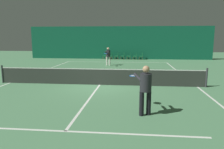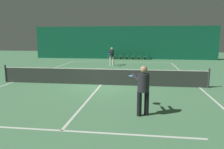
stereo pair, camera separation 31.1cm
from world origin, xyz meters
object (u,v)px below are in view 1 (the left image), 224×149
Objects in this scene: courtside_chair_3 at (123,56)px; courtside_chair_5 at (135,56)px; courtside_chair_0 at (105,55)px; player_far at (108,55)px; courtside_chair_1 at (111,55)px; courtside_chair_4 at (129,56)px; courtside_chair_2 at (117,55)px; tennis_net at (100,76)px; player_near at (145,87)px; courtside_chair_6 at (141,56)px.

courtside_chair_3 and courtside_chair_5 have the same top height.
courtside_chair_5 is (3.79, 0.00, 0.00)m from courtside_chair_0.
courtside_chair_3 is (1.15, 6.13, -0.54)m from player_far.
courtside_chair_1 is 1.00× the size of courtside_chair_4.
player_far is 6.16m from courtside_chair_2.
courtside_chair_2 and courtside_chair_5 have the same top height.
tennis_net is 14.29× the size of courtside_chair_3.
player_near is 2.10× the size of courtside_chair_5.
player_far is 2.09× the size of courtside_chair_5.
courtside_chair_6 is at bearing 90.00° from courtside_chair_5.
player_far reaches higher than courtside_chair_2.
courtside_chair_2 is 1.00× the size of courtside_chair_4.
player_far is 2.09× the size of courtside_chair_3.
courtside_chair_2 and courtside_chair_6 have the same top height.
courtside_chair_4 and courtside_chair_6 have the same top height.
player_near is 2.10× the size of courtside_chair_0.
tennis_net is 15.01m from courtside_chair_3.
player_near reaches higher than courtside_chair_5.
player_far is 6.16m from courtside_chair_1.
player_far is 2.09× the size of courtside_chair_2.
courtside_chair_2 is at bearing -90.00° from courtside_chair_4.
courtside_chair_4 is at bearing 84.94° from tennis_net.
courtside_chair_4 is (2.27, 0.00, 0.00)m from courtside_chair_1.
tennis_net is 8.91m from player_far.
courtside_chair_0 and courtside_chair_6 have the same top height.
tennis_net reaches higher than courtside_chair_6.
courtside_chair_3 is (1.51, 0.00, 0.00)m from courtside_chair_1.
courtside_chair_6 is (3.42, 6.13, -0.54)m from player_far.
courtside_chair_5 and courtside_chair_6 have the same top height.
player_far reaches higher than courtside_chair_6.
courtside_chair_2 is 2.27m from courtside_chair_5.
courtside_chair_5 is at bearing 82.09° from tennis_net.
courtside_chair_1 and courtside_chair_5 have the same top height.
courtside_chair_4 is at bearing 90.00° from courtside_chair_0.
player_near is 20.04m from courtside_chair_1.
courtside_chair_4 is (1.91, 6.13, -0.54)m from player_far.
courtside_chair_0 is at bearing -90.00° from courtside_chair_1.
courtside_chair_4 is at bearing -90.00° from courtside_chair_5.
player_far is at bearing -10.61° from courtside_chair_3.
courtside_chair_6 is at bearing -25.60° from player_near.
tennis_net is 14.29× the size of courtside_chair_6.
player_near is 2.10× the size of courtside_chair_6.
courtside_chair_0 is 1.00× the size of courtside_chair_4.
player_near is 1.01× the size of player_far.
courtside_chair_6 is at bearing 90.00° from courtside_chair_1.
courtside_chair_2 is 1.00× the size of courtside_chair_3.
player_near is at bearing 19.03° from player_far.
courtside_chair_5 is at bearing 90.00° from courtside_chair_3.
player_near is 13.94m from player_far.
courtside_chair_0 is 4.54m from courtside_chair_6.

